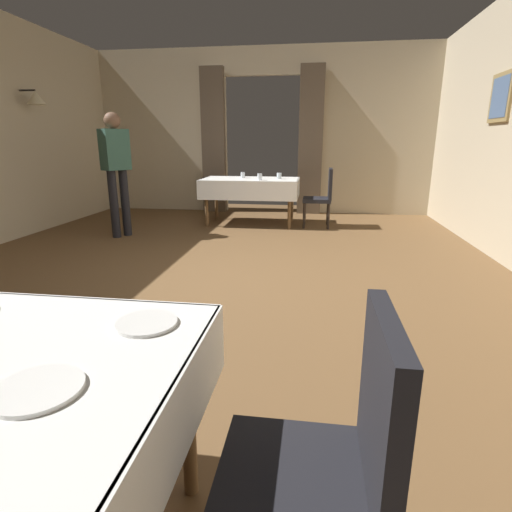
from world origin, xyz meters
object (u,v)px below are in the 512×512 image
chair_near_right (329,463)px  glass_mid_b (279,176)px  chair_mid_right (322,195)px  plate_near_d (146,323)px  glass_mid_a (260,177)px  glass_mid_c (243,175)px  plate_near_b (38,389)px  person_waiter_by_doorway (116,165)px  dining_table_mid (251,185)px

chair_near_right → glass_mid_b: bearing=96.4°
chair_mid_right → plate_near_d: 5.44m
plate_near_d → glass_mid_a: bearing=93.6°
chair_near_right → glass_mid_b: size_ratio=9.39×
glass_mid_b → glass_mid_c: bearing=169.0°
glass_mid_c → plate_near_b: bearing=-84.7°
person_waiter_by_doorway → glass_mid_a: bearing=25.8°
glass_mid_b → person_waiter_by_doorway: person_waiter_by_doorway is taller
plate_near_d → glass_mid_b: glass_mid_b is taller
plate_near_d → glass_mid_c: 5.63m
chair_mid_right → glass_mid_a: bearing=-168.8°
chair_mid_right → person_waiter_by_doorway: (-2.88, -1.11, 0.51)m
glass_mid_c → person_waiter_by_doorway: person_waiter_by_doorway is taller
chair_near_right → person_waiter_by_doorway: (-2.82, 4.54, 0.51)m
dining_table_mid → chair_mid_right: chair_mid_right is taller
dining_table_mid → plate_near_d: size_ratio=7.81×
chair_mid_right → glass_mid_c: size_ratio=9.75×
plate_near_b → glass_mid_a: 5.59m
chair_near_right → glass_mid_c: 5.99m
glass_mid_a → plate_near_d: bearing=-86.4°
dining_table_mid → glass_mid_c: bearing=143.6°
chair_near_right → dining_table_mid: bearing=101.0°
glass_mid_b → person_waiter_by_doorway: size_ratio=0.06×
dining_table_mid → chair_mid_right: bearing=-4.1°
dining_table_mid → plate_near_b: bearing=-86.1°
glass_mid_a → person_waiter_by_doorway: bearing=-154.2°
chair_near_right → plate_near_b: 0.76m
chair_mid_right → dining_table_mid: bearing=175.9°
dining_table_mid → glass_mid_b: (0.47, -0.01, 0.15)m
chair_near_right → person_waiter_by_doorway: size_ratio=0.54×
chair_mid_right → glass_mid_a: 1.04m
dining_table_mid → person_waiter_by_doorway: bearing=-145.0°
chair_mid_right → plate_near_b: bearing=-97.5°
person_waiter_by_doorway → chair_near_right: bearing=-58.1°
chair_near_right → plate_near_d: 0.69m
glass_mid_b → plate_near_d: bearing=-89.5°
chair_near_right → plate_near_b: bearing=-169.5°
chair_mid_right → person_waiter_by_doorway: 3.13m
chair_near_right → glass_mid_c: size_ratio=9.75×
glass_mid_b → person_waiter_by_doorway: 2.49m
chair_mid_right → plate_near_b: 5.84m
glass_mid_b → glass_mid_a: bearing=-136.3°
dining_table_mid → chair_mid_right: (1.17, -0.08, -0.14)m
plate_near_d → plate_near_b: bearing=-106.0°
dining_table_mid → glass_mid_c: glass_mid_c is taller
dining_table_mid → glass_mid_b: glass_mid_b is taller
dining_table_mid → glass_mid_b: bearing=-1.3°
dining_table_mid → person_waiter_by_doorway: person_waiter_by_doorway is taller
person_waiter_by_doorway → chair_mid_right: bearing=21.1°
glass_mid_b → dining_table_mid: bearing=178.7°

